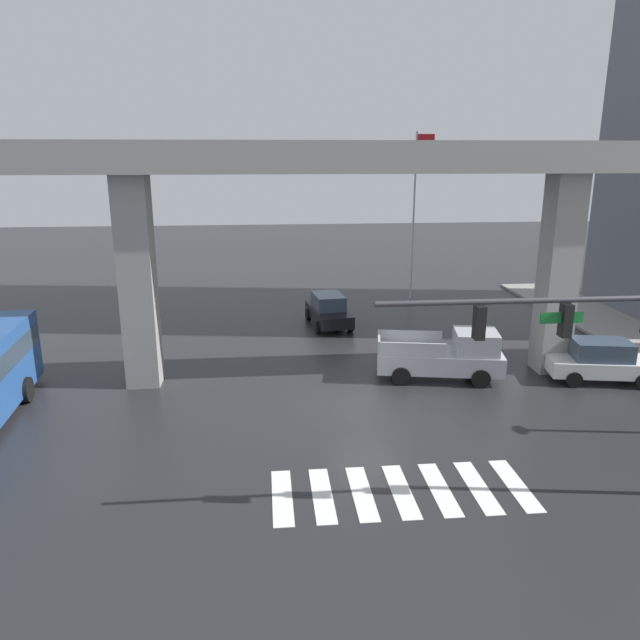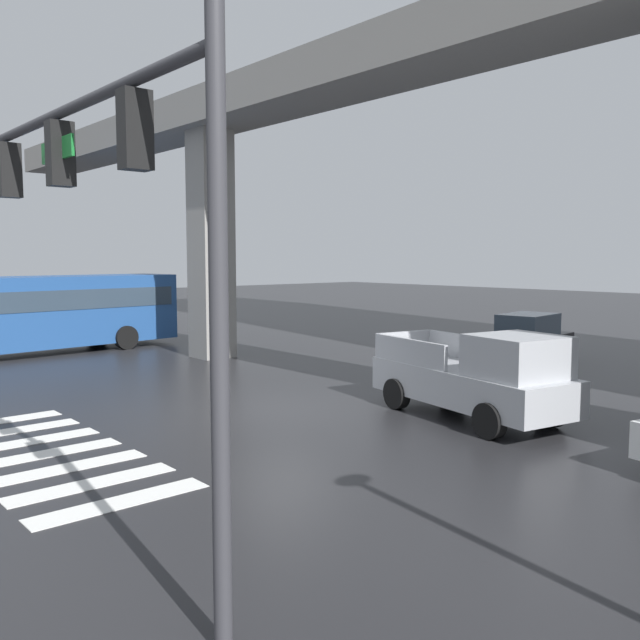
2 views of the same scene
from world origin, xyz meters
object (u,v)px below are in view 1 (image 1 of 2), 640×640
at_px(sedan_black, 329,310).
at_px(traffic_signal_mast, 607,339).
at_px(sedan_white, 601,361).
at_px(pickup_truck, 447,356).
at_px(flagpole, 415,205).

relative_size(sedan_black, traffic_signal_mast, 0.52).
distance_m(sedan_white, traffic_signal_mast, 10.57).
xyz_separation_m(pickup_truck, sedan_white, (6.27, -0.84, -0.14)).
bearing_deg(flagpole, sedan_white, -73.94).
height_order(sedan_white, flagpole, flagpole).
distance_m(sedan_black, flagpole, 9.63).
xyz_separation_m(sedan_black, traffic_signal_mast, (5.10, -17.74, 3.70)).
distance_m(sedan_white, sedan_black, 13.85).
relative_size(pickup_truck, sedan_white, 1.18).
bearing_deg(traffic_signal_mast, flagpole, 87.81).
bearing_deg(pickup_truck, flagpole, 81.89).
bearing_deg(sedan_white, flagpole, 106.06).
bearing_deg(sedan_white, sedan_black, 137.83).
relative_size(sedan_white, flagpole, 0.44).
relative_size(sedan_white, traffic_signal_mast, 0.52).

